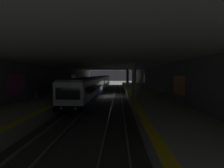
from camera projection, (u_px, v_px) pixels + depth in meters
The scene contains 22 objects.
ground_plane at pixel (106, 96), 26.92m from camera, with size 120.00×120.00×0.00m, color #383A38.
track_left at pixel (117, 96), 26.81m from camera, with size 60.00×1.53×0.16m.
track_right at pixel (94, 96), 27.01m from camera, with size 60.00×1.53×0.16m.
platform_left at pixel (141, 94), 26.59m from camera, with size 60.00×5.30×1.06m.
platform_right at pixel (72, 93), 27.18m from camera, with size 60.00×5.30×1.06m.
wall_left at pixel (157, 82), 26.30m from camera, with size 60.00×0.56×5.60m.
wall_right at pixel (56, 81), 27.15m from camera, with size 60.00×0.56×5.60m.
ceiling_slab at pixel (106, 65), 26.51m from camera, with size 60.00×19.40×0.40m.
pillar_near at pixel (134, 81), 17.91m from camera, with size 0.56×0.56×4.55m.
pillar_far at pixel (128, 78), 30.94m from camera, with size 0.56×0.56×4.55m.
metro_train at pixel (98, 84), 31.70m from camera, with size 37.78×2.83×3.49m.
bench_left_near at pixel (160, 92), 20.99m from camera, with size 1.70×0.47×0.86m.
bench_left_mid at pixel (143, 85), 35.46m from camera, with size 1.70×0.47×0.86m.
bench_left_far at pixel (140, 83), 40.79m from camera, with size 1.70×0.47×0.86m.
bench_right_near at pixel (23, 97), 16.35m from camera, with size 1.70×0.47×0.86m.
bench_right_mid at pixel (56, 89), 24.72m from camera, with size 1.70×0.47×0.86m.
person_waiting_near at pixel (67, 86), 26.64m from camera, with size 0.60×0.23×1.66m.
person_walking_mid at pixel (52, 89), 21.72m from camera, with size 0.60×0.22×1.54m.
person_standing_far at pixel (143, 84), 31.70m from camera, with size 0.60×0.22×1.53m.
suitcase_rolling at pixel (142, 87), 30.18m from camera, with size 0.37×0.24×0.99m.
backpack_on_floor at pixel (78, 88), 29.60m from camera, with size 0.30×0.20×0.40m.
trash_bin at pixel (36, 96), 17.63m from camera, with size 0.44×0.44×0.85m.
Camera 1 is at (-26.61, -2.37, 4.18)m, focal length 22.84 mm.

